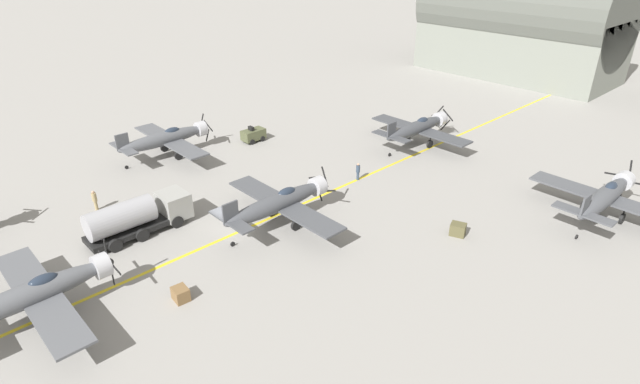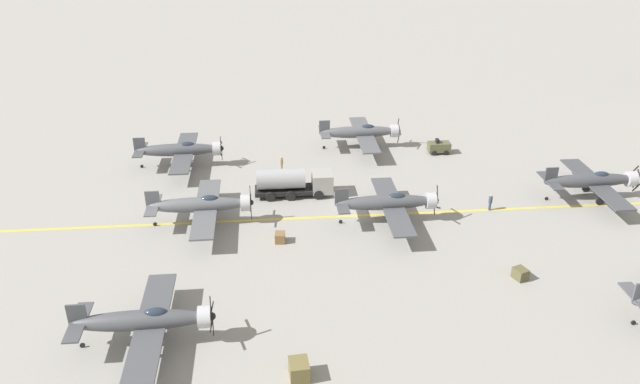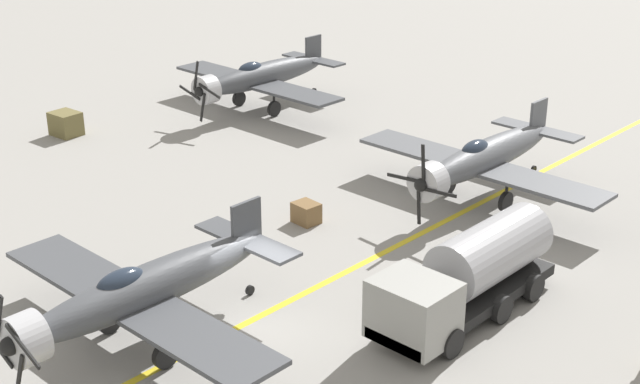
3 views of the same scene
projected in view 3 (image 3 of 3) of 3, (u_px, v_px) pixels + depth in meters
name	position (u px, v px, depth m)	size (l,w,h in m)	color
ground_plane	(258.00, 317.00, 30.46)	(400.00, 400.00, 0.00)	gray
taxiway_stripe	(258.00, 317.00, 30.46)	(0.30, 160.00, 0.01)	yellow
airplane_mid_center	(142.00, 290.00, 28.05)	(12.00, 9.98, 3.68)	#484A4F
airplane_near_right	(260.00, 76.00, 51.66)	(12.00, 9.98, 3.76)	#46484E
airplane_near_center	(483.00, 158.00, 39.16)	(12.00, 9.98, 3.80)	#56595E
fuel_tanker	(467.00, 276.00, 30.02)	(2.68, 8.00, 2.98)	black
supply_crate_by_tanker	(306.00, 213.00, 37.49)	(1.06, 0.88, 0.88)	brown
supply_crate_outboard	(66.00, 124.00, 47.95)	(1.53, 1.27, 1.27)	brown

